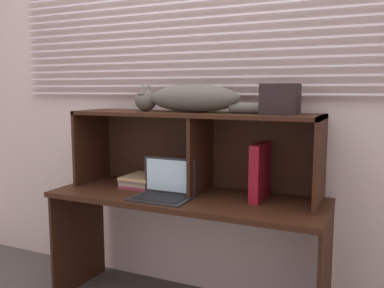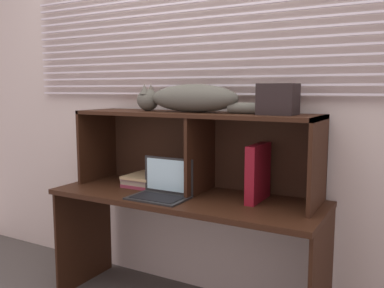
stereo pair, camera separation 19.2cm
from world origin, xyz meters
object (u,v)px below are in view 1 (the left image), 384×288
cat (191,99)px  laptop (164,190)px  book_stack (143,181)px  storage_box (280,99)px  binder_upright (260,172)px

cat → laptop: cat is taller
book_stack → storage_box: 0.99m
binder_upright → storage_box: storage_box is taller
cat → laptop: bearing=-111.3°
laptop → binder_upright: bearing=21.4°
cat → storage_box: cat is taller
cat → storage_box: bearing=0.0°
laptop → storage_box: (0.59, 0.19, 0.50)m
laptop → book_stack: 0.32m
binder_upright → book_stack: bearing=179.9°
binder_upright → laptop: bearing=-158.6°
laptop → storage_box: bearing=18.1°
laptop → binder_upright: (0.49, 0.19, 0.11)m
laptop → binder_upright: binder_upright is taller
laptop → storage_box: storage_box is taller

